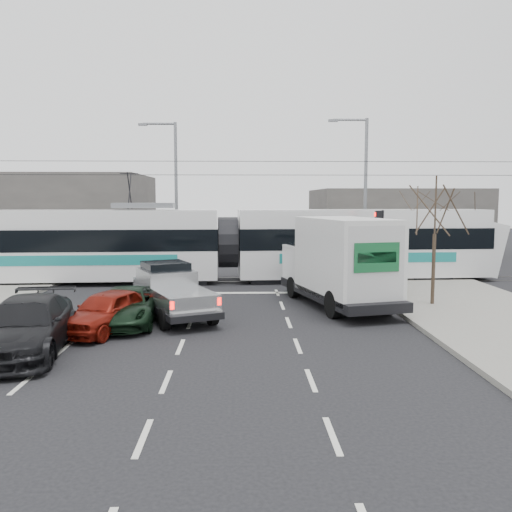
{
  "coord_description": "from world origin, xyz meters",
  "views": [
    {
      "loc": [
        0.06,
        -18.33,
        4.25
      ],
      "look_at": [
        0.71,
        4.97,
        1.8
      ],
      "focal_mm": 38.0,
      "sensor_mm": 36.0,
      "label": 1
    }
  ],
  "objects_px": {
    "tram": "(227,244)",
    "green_car": "(126,306)",
    "bare_tree": "(435,211)",
    "street_lamp_near": "(362,185)",
    "dark_car": "(26,326)",
    "silver_pickup": "(171,290)",
    "traffic_signal": "(380,232)",
    "street_lamp_far": "(173,185)",
    "red_car": "(107,311)",
    "box_truck": "(339,263)",
    "navy_pickup": "(354,268)"
  },
  "relations": [
    {
      "from": "traffic_signal",
      "to": "silver_pickup",
      "type": "xyz_separation_m",
      "value": [
        -8.97,
        -5.27,
        -1.79
      ]
    },
    {
      "from": "navy_pickup",
      "to": "silver_pickup",
      "type": "bearing_deg",
      "value": -163.19
    },
    {
      "from": "green_car",
      "to": "street_lamp_near",
      "type": "bearing_deg",
      "value": 49.56
    },
    {
      "from": "tram",
      "to": "green_car",
      "type": "xyz_separation_m",
      "value": [
        -3.19,
        -9.54,
        -1.34
      ]
    },
    {
      "from": "traffic_signal",
      "to": "red_car",
      "type": "distance_m",
      "value": 13.29
    },
    {
      "from": "street_lamp_far",
      "to": "tram",
      "type": "distance_m",
      "value": 8.07
    },
    {
      "from": "street_lamp_near",
      "to": "dark_car",
      "type": "xyz_separation_m",
      "value": [
        -13.19,
        -17.51,
        -4.35
      ]
    },
    {
      "from": "traffic_signal",
      "to": "box_truck",
      "type": "bearing_deg",
      "value": -123.95
    },
    {
      "from": "red_car",
      "to": "street_lamp_near",
      "type": "bearing_deg",
      "value": 74.07
    },
    {
      "from": "silver_pickup",
      "to": "green_car",
      "type": "distance_m",
      "value": 1.91
    },
    {
      "from": "navy_pickup",
      "to": "dark_car",
      "type": "bearing_deg",
      "value": -155.99
    },
    {
      "from": "street_lamp_near",
      "to": "traffic_signal",
      "type": "bearing_deg",
      "value": -96.41
    },
    {
      "from": "traffic_signal",
      "to": "street_lamp_far",
      "type": "bearing_deg",
      "value": 138.28
    },
    {
      "from": "silver_pickup",
      "to": "box_truck",
      "type": "height_order",
      "value": "box_truck"
    },
    {
      "from": "bare_tree",
      "to": "silver_pickup",
      "type": "bearing_deg",
      "value": -172.81
    },
    {
      "from": "street_lamp_far",
      "to": "red_car",
      "type": "xyz_separation_m",
      "value": [
        -0.06,
        -17.07,
        -4.44
      ]
    },
    {
      "from": "traffic_signal",
      "to": "silver_pickup",
      "type": "relative_size",
      "value": 0.65
    },
    {
      "from": "box_truck",
      "to": "red_car",
      "type": "distance_m",
      "value": 9.08
    },
    {
      "from": "traffic_signal",
      "to": "green_car",
      "type": "distance_m",
      "value": 12.43
    },
    {
      "from": "silver_pickup",
      "to": "green_car",
      "type": "bearing_deg",
      "value": -160.23
    },
    {
      "from": "bare_tree",
      "to": "box_truck",
      "type": "height_order",
      "value": "bare_tree"
    },
    {
      "from": "street_lamp_near",
      "to": "street_lamp_far",
      "type": "xyz_separation_m",
      "value": [
        -11.5,
        2.0,
        0.0
      ]
    },
    {
      "from": "street_lamp_near",
      "to": "bare_tree",
      "type": "bearing_deg",
      "value": -88.58
    },
    {
      "from": "tram",
      "to": "silver_pickup",
      "type": "relative_size",
      "value": 4.92
    },
    {
      "from": "tram",
      "to": "navy_pickup",
      "type": "xyz_separation_m",
      "value": [
        6.07,
        -2.64,
        -0.95
      ]
    },
    {
      "from": "bare_tree",
      "to": "tram",
      "type": "xyz_separation_m",
      "value": [
        -8.27,
        6.96,
        -1.83
      ]
    },
    {
      "from": "street_lamp_far",
      "to": "red_car",
      "type": "height_order",
      "value": "street_lamp_far"
    },
    {
      "from": "dark_car",
      "to": "street_lamp_near",
      "type": "bearing_deg",
      "value": 46.05
    },
    {
      "from": "green_car",
      "to": "red_car",
      "type": "xyz_separation_m",
      "value": [
        -0.39,
        -1.0,
        0.05
      ]
    },
    {
      "from": "bare_tree",
      "to": "green_car",
      "type": "distance_m",
      "value": 12.17
    },
    {
      "from": "street_lamp_far",
      "to": "dark_car",
      "type": "relative_size",
      "value": 1.72
    },
    {
      "from": "street_lamp_near",
      "to": "green_car",
      "type": "distance_m",
      "value": 18.52
    },
    {
      "from": "tram",
      "to": "dark_car",
      "type": "bearing_deg",
      "value": -114.96
    },
    {
      "from": "tram",
      "to": "street_lamp_near",
      "type": "bearing_deg",
      "value": 26.53
    },
    {
      "from": "street_lamp_near",
      "to": "silver_pickup",
      "type": "distance_m",
      "value": 16.64
    },
    {
      "from": "tram",
      "to": "green_car",
      "type": "bearing_deg",
      "value": -111.6
    },
    {
      "from": "bare_tree",
      "to": "street_lamp_near",
      "type": "relative_size",
      "value": 0.56
    },
    {
      "from": "green_car",
      "to": "red_car",
      "type": "bearing_deg",
      "value": -113.4
    },
    {
      "from": "street_lamp_far",
      "to": "tram",
      "type": "height_order",
      "value": "street_lamp_far"
    },
    {
      "from": "silver_pickup",
      "to": "box_truck",
      "type": "xyz_separation_m",
      "value": [
        6.43,
        1.5,
        0.79
      ]
    },
    {
      "from": "street_lamp_near",
      "to": "navy_pickup",
      "type": "xyz_separation_m",
      "value": [
        -1.91,
        -7.18,
        -4.1
      ]
    },
    {
      "from": "tram",
      "to": "box_truck",
      "type": "height_order",
      "value": "tram"
    },
    {
      "from": "red_car",
      "to": "bare_tree",
      "type": "bearing_deg",
      "value": 38.34
    },
    {
      "from": "tram",
      "to": "green_car",
      "type": "height_order",
      "value": "tram"
    },
    {
      "from": "traffic_signal",
      "to": "navy_pickup",
      "type": "distance_m",
      "value": 2.06
    },
    {
      "from": "traffic_signal",
      "to": "street_lamp_far",
      "type": "relative_size",
      "value": 0.4
    },
    {
      "from": "street_lamp_near",
      "to": "street_lamp_far",
      "type": "bearing_deg",
      "value": 170.13
    },
    {
      "from": "bare_tree",
      "to": "navy_pickup",
      "type": "relative_size",
      "value": 0.96
    },
    {
      "from": "red_car",
      "to": "dark_car",
      "type": "xyz_separation_m",
      "value": [
        -1.63,
        -2.44,
        0.09
      ]
    },
    {
      "from": "silver_pickup",
      "to": "navy_pickup",
      "type": "height_order",
      "value": "navy_pickup"
    }
  ]
}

